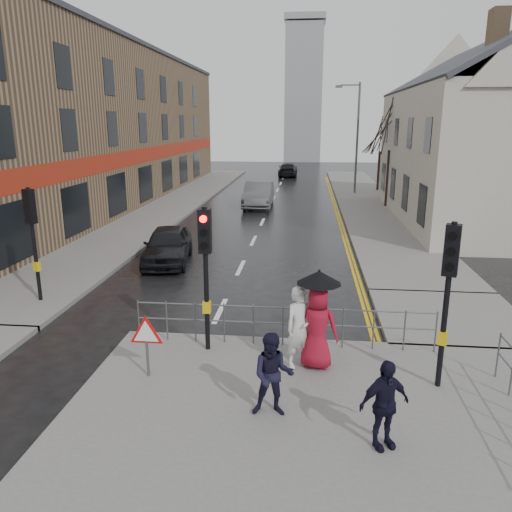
% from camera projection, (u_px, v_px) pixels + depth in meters
% --- Properties ---
extents(ground, '(120.00, 120.00, 0.00)m').
position_uv_depth(ground, '(198.00, 357.00, 11.69)').
color(ground, black).
rests_on(ground, ground).
extents(near_pavement, '(10.00, 9.00, 0.14)m').
position_uv_depth(near_pavement, '(334.00, 461.00, 8.01)').
color(near_pavement, '#605E5B').
rests_on(near_pavement, ground).
extents(left_pavement, '(4.00, 44.00, 0.14)m').
position_uv_depth(left_pavement, '(177.00, 201.00, 34.41)').
color(left_pavement, '#605E5B').
rests_on(left_pavement, ground).
extents(right_pavement, '(4.00, 40.00, 0.14)m').
position_uv_depth(right_pavement, '(365.00, 200.00, 35.03)').
color(right_pavement, '#605E5B').
rests_on(right_pavement, ground).
extents(pavement_bridge_right, '(4.00, 4.20, 0.14)m').
position_uv_depth(pavement_bridge_right, '(450.00, 317.00, 13.90)').
color(pavement_bridge_right, '#605E5B').
rests_on(pavement_bridge_right, ground).
extents(building_left_terrace, '(8.00, 42.00, 10.00)m').
position_uv_depth(building_left_terrace, '(88.00, 127.00, 32.72)').
color(building_left_terrace, '#7E6449').
rests_on(building_left_terrace, ground).
extents(building_right_cream, '(9.00, 16.40, 10.10)m').
position_uv_depth(building_right_cream, '(489.00, 133.00, 26.54)').
color(building_right_cream, '#BFB6A6').
rests_on(building_right_cream, ground).
extents(church_tower, '(5.00, 5.00, 18.00)m').
position_uv_depth(church_tower, '(303.00, 95.00, 68.76)').
color(church_tower, gray).
rests_on(church_tower, ground).
extents(traffic_signal_near_left, '(0.28, 0.27, 3.40)m').
position_uv_depth(traffic_signal_near_left, '(205.00, 254.00, 11.22)').
color(traffic_signal_near_left, black).
rests_on(traffic_signal_near_left, near_pavement).
extents(traffic_signal_near_right, '(0.34, 0.33, 3.40)m').
position_uv_depth(traffic_signal_near_right, '(449.00, 277.00, 9.57)').
color(traffic_signal_near_right, black).
rests_on(traffic_signal_near_right, near_pavement).
extents(traffic_signal_far_left, '(0.34, 0.33, 3.40)m').
position_uv_depth(traffic_signal_far_left, '(32.00, 224.00, 14.49)').
color(traffic_signal_far_left, black).
rests_on(traffic_signal_far_left, left_pavement).
extents(guard_railing_front, '(7.14, 0.04, 1.00)m').
position_uv_depth(guard_railing_front, '(283.00, 317.00, 11.85)').
color(guard_railing_front, '#595B5E').
rests_on(guard_railing_front, near_pavement).
extents(warning_sign, '(0.80, 0.07, 1.35)m').
position_uv_depth(warning_sign, '(146.00, 336.00, 10.34)').
color(warning_sign, '#595B5E').
rests_on(warning_sign, near_pavement).
extents(street_lamp, '(1.83, 0.25, 8.00)m').
position_uv_depth(street_lamp, '(355.00, 131.00, 36.78)').
color(street_lamp, '#595B5E').
rests_on(street_lamp, right_pavement).
extents(tree_near, '(2.40, 2.40, 6.58)m').
position_uv_depth(tree_near, '(392.00, 126.00, 30.74)').
color(tree_near, '#30211B').
rests_on(tree_near, right_pavement).
extents(tree_far, '(2.40, 2.40, 5.64)m').
position_uv_depth(tree_far, '(381.00, 134.00, 38.56)').
color(tree_far, '#30211B').
rests_on(tree_far, right_pavement).
extents(pedestrian_a, '(0.79, 0.72, 1.81)m').
position_uv_depth(pedestrian_a, '(300.00, 327.00, 10.78)').
color(pedestrian_a, silver).
rests_on(pedestrian_a, near_pavement).
extents(pedestrian_b, '(0.79, 0.63, 1.58)m').
position_uv_depth(pedestrian_b, '(273.00, 375.00, 8.98)').
color(pedestrian_b, black).
rests_on(pedestrian_b, near_pavement).
extents(pedestrian_with_umbrella, '(1.03, 0.96, 2.19)m').
position_uv_depth(pedestrian_with_umbrella, '(318.00, 317.00, 10.67)').
color(pedestrian_with_umbrella, maroon).
rests_on(pedestrian_with_umbrella, near_pavement).
extents(pedestrian_d, '(0.98, 0.72, 1.54)m').
position_uv_depth(pedestrian_d, '(384.00, 404.00, 8.07)').
color(pedestrian_d, black).
rests_on(pedestrian_d, near_pavement).
extents(car_parked, '(2.18, 4.32, 1.41)m').
position_uv_depth(car_parked, '(168.00, 245.00, 19.43)').
color(car_parked, black).
rests_on(car_parked, ground).
extents(car_mid, '(1.75, 4.92, 1.62)m').
position_uv_depth(car_mid, '(259.00, 194.00, 32.27)').
color(car_mid, '#4B4E51').
rests_on(car_mid, ground).
extents(car_far, '(1.86, 4.56, 1.32)m').
position_uv_depth(car_far, '(288.00, 170.00, 50.51)').
color(car_far, black).
rests_on(car_far, ground).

